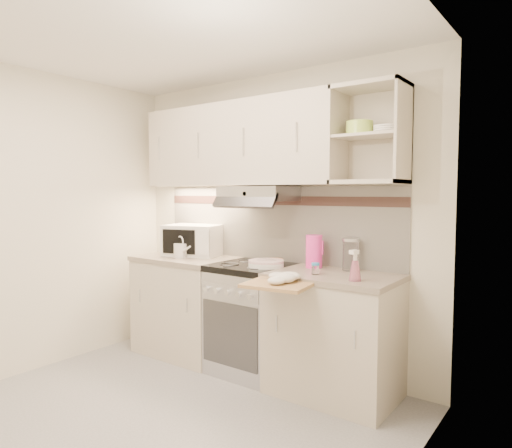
% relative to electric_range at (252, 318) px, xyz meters
% --- Properties ---
extents(ground, '(3.00, 3.00, 0.00)m').
position_rel_electric_range_xyz_m(ground, '(0.00, -1.10, -0.45)').
color(ground, '#9B9B9E').
rests_on(ground, ground).
extents(room_shell, '(3.04, 2.84, 2.52)m').
position_rel_electric_range_xyz_m(room_shell, '(0.00, -0.73, 1.18)').
color(room_shell, beige).
rests_on(room_shell, ground).
extents(base_cabinet_left, '(0.90, 0.60, 0.86)m').
position_rel_electric_range_xyz_m(base_cabinet_left, '(-0.75, 0.00, -0.02)').
color(base_cabinet_left, beige).
rests_on(base_cabinet_left, ground).
extents(worktop_left, '(0.92, 0.62, 0.04)m').
position_rel_electric_range_xyz_m(worktop_left, '(-0.75, 0.00, 0.43)').
color(worktop_left, gray).
rests_on(worktop_left, base_cabinet_left).
extents(base_cabinet_right, '(0.90, 0.60, 0.86)m').
position_rel_electric_range_xyz_m(base_cabinet_right, '(0.75, 0.00, -0.02)').
color(base_cabinet_right, beige).
rests_on(base_cabinet_right, ground).
extents(worktop_right, '(0.92, 0.62, 0.04)m').
position_rel_electric_range_xyz_m(worktop_right, '(0.75, 0.00, 0.43)').
color(worktop_right, gray).
rests_on(worktop_right, base_cabinet_right).
extents(electric_range, '(0.60, 0.60, 0.90)m').
position_rel_electric_range_xyz_m(electric_range, '(0.00, 0.00, 0.00)').
color(electric_range, '#B7B7BC').
rests_on(electric_range, ground).
extents(microwave, '(0.59, 0.50, 0.29)m').
position_rel_electric_range_xyz_m(microwave, '(-0.77, 0.12, 0.59)').
color(microwave, white).
rests_on(microwave, worktop_left).
extents(watering_can, '(0.23, 0.12, 0.20)m').
position_rel_electric_range_xyz_m(watering_can, '(-0.74, -0.08, 0.52)').
color(watering_can, silver).
rests_on(watering_can, worktop_left).
extents(plate_stack, '(0.28, 0.28, 0.06)m').
position_rel_electric_range_xyz_m(plate_stack, '(0.17, -0.04, 0.48)').
color(plate_stack, white).
rests_on(plate_stack, electric_range).
extents(bread_loaf, '(0.16, 0.16, 0.04)m').
position_rel_electric_range_xyz_m(bread_loaf, '(0.14, 0.12, 0.47)').
color(bread_loaf, '#985F41').
rests_on(bread_loaf, electric_range).
extents(pink_pitcher, '(0.14, 0.13, 0.26)m').
position_rel_electric_range_xyz_m(pink_pitcher, '(0.50, 0.15, 0.58)').
color(pink_pitcher, '#FF35A7').
rests_on(pink_pitcher, worktop_right).
extents(glass_jar, '(0.13, 0.13, 0.24)m').
position_rel_electric_range_xyz_m(glass_jar, '(0.78, 0.20, 0.57)').
color(glass_jar, white).
rests_on(glass_jar, worktop_right).
extents(spice_jar, '(0.06, 0.06, 0.08)m').
position_rel_electric_range_xyz_m(spice_jar, '(0.65, -0.10, 0.49)').
color(spice_jar, silver).
rests_on(spice_jar, worktop_right).
extents(spray_bottle, '(0.08, 0.08, 0.22)m').
position_rel_electric_range_xyz_m(spray_bottle, '(0.98, -0.16, 0.54)').
color(spray_bottle, pink).
rests_on(spray_bottle, worktop_right).
extents(cutting_board, '(0.48, 0.44, 0.02)m').
position_rel_electric_range_xyz_m(cutting_board, '(0.56, -0.43, 0.42)').
color(cutting_board, tan).
rests_on(cutting_board, base_cabinet_right).
extents(dish_towel, '(0.32, 0.28, 0.08)m').
position_rel_electric_range_xyz_m(dish_towel, '(0.51, -0.43, 0.47)').
color(dish_towel, white).
rests_on(dish_towel, cutting_board).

